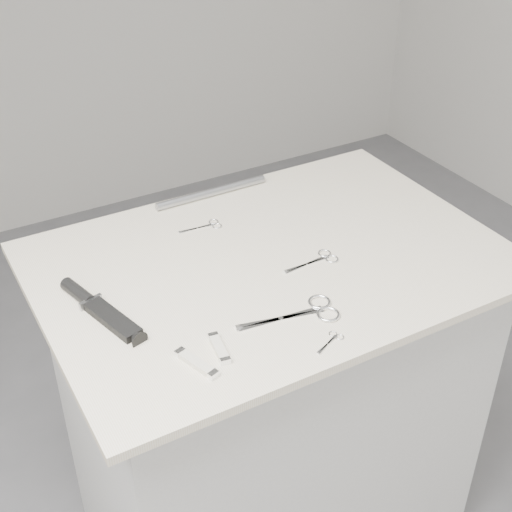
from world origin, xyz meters
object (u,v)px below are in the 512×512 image
plinth (270,412)px  embroidery_scissors_a (319,260)px  embroidery_scissors_b (207,226)px  metal_rail (212,192)px  tiny_scissors (331,340)px  sheathed_knife (96,307)px  pocket_knife_a (219,349)px  large_shears (309,312)px  pocket_knife_b (196,363)px

plinth → embroidery_scissors_a: 0.48m
embroidery_scissors_b → metal_rail: 0.15m
plinth → tiny_scissors: 0.56m
sheathed_knife → plinth: bearing=-106.6°
embroidery_scissors_b → metal_rail: (0.08, 0.13, 0.01)m
plinth → tiny_scissors: tiny_scissors is taller
plinth → embroidery_scissors_a: bearing=-34.5°
embroidery_scissors_a → embroidery_scissors_b: size_ratio=1.26×
tiny_scissors → pocket_knife_a: (-0.19, 0.08, 0.00)m
sheathed_knife → pocket_knife_a: sheathed_knife is taller
large_shears → pocket_knife_a: size_ratio=2.44×
tiny_scissors → plinth: bearing=57.5°
sheathed_knife → pocket_knife_b: size_ratio=2.39×
embroidery_scissors_b → tiny_scissors: (0.02, -0.48, -0.00)m
tiny_scissors → pocket_knife_b: bearing=142.0°
tiny_scissors → metal_rail: bearing=61.0°
pocket_knife_a → metal_rail: (0.25, 0.53, 0.00)m
metal_rail → plinth: bearing=-91.9°
embroidery_scissors_a → embroidery_scissors_b: (-0.15, 0.25, -0.00)m
pocket_knife_b → plinth: bearing=-69.7°
pocket_knife_b → metal_rail: 0.62m
pocket_knife_b → metal_rail: (0.30, 0.54, 0.00)m
embroidery_scissors_b → pocket_knife_b: 0.47m
embroidery_scissors_b → pocket_knife_a: (-0.17, -0.40, 0.00)m
embroidery_scissors_a → pocket_knife_a: size_ratio=1.55×
embroidery_scissors_b → sheathed_knife: size_ratio=0.43×
pocket_knife_b → metal_rail: metal_rail is taller
embroidery_scissors_a → metal_rail: metal_rail is taller
large_shears → tiny_scissors: large_shears is taller
plinth → embroidery_scissors_a: (0.08, -0.06, 0.47)m
large_shears → metal_rail: size_ratio=0.69×
embroidery_scissors_a → plinth: bearing=142.5°
tiny_scissors → embroidery_scissors_a: bearing=37.4°
large_shears → pocket_knife_b: size_ratio=2.07×
embroidery_scissors_a → pocket_knife_b: (-0.37, -0.17, 0.00)m
embroidery_scissors_a → pocket_knife_b: size_ratio=1.31×
large_shears → embroidery_scissors_b: large_shears is taller
large_shears → tiny_scissors: (-0.01, -0.09, -0.00)m
embroidery_scissors_a → pocket_knife_a: pocket_knife_a is taller
embroidery_scissors_a → pocket_knife_b: bearing=-158.5°
plinth → embroidery_scissors_a: embroidery_scissors_a is taller
pocket_knife_a → pocket_knife_b: bearing=115.8°
embroidery_scissors_b → metal_rail: metal_rail is taller
embroidery_scissors_a → pocket_knife_a: 0.36m
large_shears → embroidery_scissors_a: 0.19m
large_shears → pocket_knife_b: (-0.25, -0.03, 0.00)m
embroidery_scissors_b → pocket_knife_a: bearing=-109.3°
plinth → pocket_knife_a: 0.57m
pocket_knife_a → tiny_scissors: bearing=-102.8°
sheathed_knife → pocket_knife_a: (0.15, -0.22, -0.00)m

